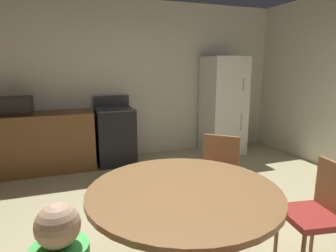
{
  "coord_description": "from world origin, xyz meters",
  "views": [
    {
      "loc": [
        -1.01,
        -1.95,
        1.59
      ],
      "look_at": [
        0.12,
        1.18,
        0.89
      ],
      "focal_mm": 30.61,
      "sensor_mm": 36.0,
      "label": 1
    }
  ],
  "objects_px": {
    "oven_range": "(115,135)",
    "refrigerator": "(223,106)",
    "chair_northeast": "(218,172)",
    "microwave": "(16,106)",
    "dining_table": "(184,208)",
    "chair_east": "(319,209)"
  },
  "relations": [
    {
      "from": "oven_range",
      "to": "chair_northeast",
      "type": "relative_size",
      "value": 1.26
    },
    {
      "from": "microwave",
      "to": "chair_east",
      "type": "height_order",
      "value": "microwave"
    },
    {
      "from": "chair_northeast",
      "to": "dining_table",
      "type": "bearing_deg",
      "value": -0.0
    },
    {
      "from": "microwave",
      "to": "dining_table",
      "type": "bearing_deg",
      "value": -64.28
    },
    {
      "from": "chair_east",
      "to": "chair_northeast",
      "type": "height_order",
      "value": "same"
    },
    {
      "from": "chair_east",
      "to": "microwave",
      "type": "bearing_deg",
      "value": -41.92
    },
    {
      "from": "dining_table",
      "to": "chair_east",
      "type": "distance_m",
      "value": 1.09
    },
    {
      "from": "microwave",
      "to": "oven_range",
      "type": "bearing_deg",
      "value": 0.15
    },
    {
      "from": "oven_range",
      "to": "chair_northeast",
      "type": "height_order",
      "value": "oven_range"
    },
    {
      "from": "dining_table",
      "to": "chair_east",
      "type": "bearing_deg",
      "value": -9.47
    },
    {
      "from": "oven_range",
      "to": "microwave",
      "type": "relative_size",
      "value": 2.5
    },
    {
      "from": "microwave",
      "to": "chair_northeast",
      "type": "xyz_separation_m",
      "value": [
        2.14,
        -2.13,
        -0.53
      ]
    },
    {
      "from": "refrigerator",
      "to": "dining_table",
      "type": "xyz_separation_m",
      "value": [
        -2.0,
        -2.87,
        -0.27
      ]
    },
    {
      "from": "chair_east",
      "to": "chair_northeast",
      "type": "distance_m",
      "value": 1.03
    },
    {
      "from": "oven_range",
      "to": "refrigerator",
      "type": "distance_m",
      "value": 2.03
    },
    {
      "from": "refrigerator",
      "to": "chair_northeast",
      "type": "xyz_separation_m",
      "value": [
        -1.26,
        -2.08,
        -0.38
      ]
    },
    {
      "from": "refrigerator",
      "to": "dining_table",
      "type": "height_order",
      "value": "refrigerator"
    },
    {
      "from": "oven_range",
      "to": "chair_east",
      "type": "relative_size",
      "value": 1.26
    },
    {
      "from": "oven_range",
      "to": "chair_northeast",
      "type": "distance_m",
      "value": 2.25
    },
    {
      "from": "oven_range",
      "to": "microwave",
      "type": "bearing_deg",
      "value": -179.85
    },
    {
      "from": "chair_east",
      "to": "oven_range",
      "type": "bearing_deg",
      "value": -61.7
    },
    {
      "from": "oven_range",
      "to": "chair_east",
      "type": "height_order",
      "value": "oven_range"
    }
  ]
}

